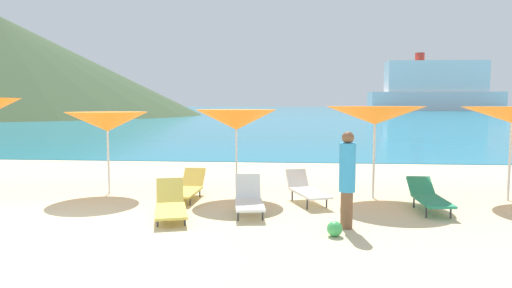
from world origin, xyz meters
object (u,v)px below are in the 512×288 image
(umbrella_4, at_px, (107,122))
(umbrella_5, at_px, (236,120))
(beachgoer_0, at_px, (347,177))
(lounge_chair_8, at_px, (188,188))
(cruise_ship, at_px, (435,89))
(umbrella_7, at_px, (512,115))
(lounge_chair_6, at_px, (429,196))
(lounge_chair_2, at_px, (249,199))
(beach_ball, at_px, (335,229))
(lounge_chair_9, at_px, (170,205))
(lounge_chair_1, at_px, (306,189))
(umbrella_6, at_px, (375,115))

(umbrella_4, distance_m, umbrella_5, 3.22)
(umbrella_4, distance_m, beachgoer_0, 6.22)
(lounge_chair_8, bearing_deg, cruise_ship, 72.32)
(umbrella_7, distance_m, lounge_chair_6, 2.95)
(lounge_chair_2, xyz_separation_m, beach_ball, (1.60, -1.41, -0.18))
(umbrella_5, bearing_deg, lounge_chair_2, -74.59)
(beach_ball, height_order, cruise_ship, cruise_ship)
(umbrella_7, height_order, lounge_chair_9, umbrella_7)
(umbrella_5, height_order, beach_ball, umbrella_5)
(lounge_chair_1, bearing_deg, umbrella_5, 138.46)
(umbrella_7, bearing_deg, umbrella_4, 179.97)
(umbrella_7, bearing_deg, cruise_ship, 73.20)
(lounge_chair_6, bearing_deg, beach_ball, -137.53)
(cruise_ship, bearing_deg, lounge_chair_1, -109.72)
(umbrella_7, xyz_separation_m, lounge_chair_6, (-2.14, -1.13, -1.69))
(lounge_chair_6, xyz_separation_m, cruise_ship, (48.52, 154.75, 7.61))
(umbrella_5, height_order, lounge_chair_6, umbrella_5)
(lounge_chair_6, relative_size, cruise_ship, 0.04)
(lounge_chair_2, distance_m, lounge_chair_9, 1.58)
(umbrella_4, bearing_deg, lounge_chair_6, -8.69)
(lounge_chair_2, bearing_deg, lounge_chair_6, 0.30)
(cruise_ship, bearing_deg, lounge_chair_9, -110.45)
(lounge_chair_8, distance_m, beach_ball, 4.18)
(umbrella_7, relative_size, cruise_ship, 0.05)
(beachgoer_0, bearing_deg, lounge_chair_1, 77.19)
(lounge_chair_9, relative_size, beachgoer_0, 1.00)
(umbrella_4, distance_m, lounge_chair_2, 4.35)
(umbrella_4, bearing_deg, umbrella_7, -0.03)
(umbrella_4, xyz_separation_m, lounge_chair_8, (2.11, -0.45, -1.54))
(umbrella_4, distance_m, umbrella_7, 9.60)
(lounge_chair_1, relative_size, beachgoer_0, 0.93)
(umbrella_4, xyz_separation_m, lounge_chair_6, (7.45, -1.14, -1.50))
(lounge_chair_1, xyz_separation_m, beach_ball, (0.41, -2.52, -0.18))
(umbrella_4, bearing_deg, umbrella_5, 0.27)
(lounge_chair_6, height_order, beach_ball, lounge_chair_6)
(umbrella_6, height_order, umbrella_7, umbrella_6)
(lounge_chair_8, distance_m, lounge_chair_9, 1.70)
(umbrella_5, relative_size, lounge_chair_1, 1.29)
(umbrella_6, distance_m, cruise_ship, 161.46)
(lounge_chair_2, relative_size, lounge_chair_6, 0.84)
(umbrella_7, bearing_deg, lounge_chair_2, -163.67)
(umbrella_7, relative_size, lounge_chair_9, 1.32)
(umbrella_6, relative_size, beachgoer_0, 1.41)
(beachgoer_0, bearing_deg, umbrella_6, 39.28)
(lounge_chair_1, height_order, lounge_chair_6, lounge_chair_1)
(umbrella_5, relative_size, lounge_chair_9, 1.20)
(umbrella_7, xyz_separation_m, lounge_chair_1, (-4.69, -0.61, -1.68))
(umbrella_4, xyz_separation_m, lounge_chair_1, (4.90, -0.62, -1.49))
(lounge_chair_1, bearing_deg, umbrella_7, -13.41)
(lounge_chair_2, height_order, beach_ball, lounge_chair_2)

